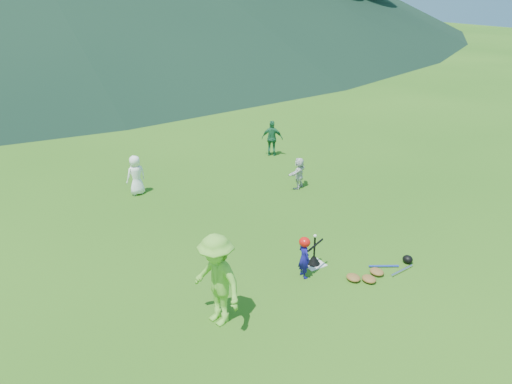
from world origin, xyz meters
TOP-DOWN VIEW (x-y plane):
  - ground at (0.00, 0.00)m, footprint 120.00×120.00m
  - home_plate at (0.00, 0.00)m, footprint 0.45×0.45m
  - baseball at (0.00, 0.00)m, footprint 0.08×0.08m
  - batter_child at (-0.51, -0.28)m, footprint 0.25×0.36m
  - adult_coach at (-2.83, -0.67)m, footprint 0.91×1.30m
  - fielder_a at (-2.02, 6.08)m, footprint 0.64×0.46m
  - fielder_c at (3.45, 6.90)m, footprint 0.80×0.74m
  - fielder_d at (2.43, 3.87)m, footprint 0.95×0.66m
  - batting_tee at (0.00, 0.00)m, footprint 0.30×0.30m
  - batter_gear at (-0.48, -0.28)m, footprint 0.72×0.27m
  - equipment_pile at (0.93, -1.08)m, footprint 1.80×0.62m
  - outfield_fence at (0.00, 28.00)m, footprint 70.07×0.08m

SIDE VIEW (x-z plane):
  - ground at x=0.00m, z-range 0.00..0.00m
  - home_plate at x=0.00m, z-range 0.00..0.02m
  - equipment_pile at x=0.93m, z-range -0.03..0.16m
  - batting_tee at x=0.00m, z-range -0.21..0.47m
  - batter_child at x=-0.51m, z-range 0.00..0.94m
  - fielder_d at x=2.43m, z-range 0.00..0.99m
  - fielder_a at x=-2.02m, z-range 0.00..1.22m
  - fielder_c at x=3.45m, z-range 0.00..1.32m
  - outfield_fence at x=0.00m, z-range 0.03..1.36m
  - baseball at x=0.00m, z-range 0.70..0.78m
  - batter_gear at x=-0.48m, z-range 0.70..1.00m
  - adult_coach at x=-2.83m, z-range 0.00..1.85m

